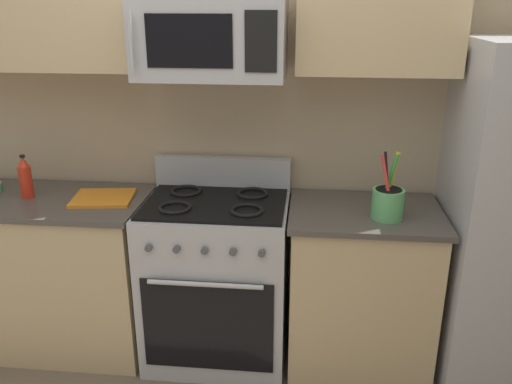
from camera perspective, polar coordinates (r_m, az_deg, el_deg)
wall_back at (r=3.01m, az=-3.38°, el=8.12°), size 8.00×0.10×2.60m
counter_left at (r=3.28m, az=-21.62°, el=-8.00°), size 1.20×0.59×0.91m
range_oven at (r=2.96m, az=-4.18°, el=-9.20°), size 0.76×0.63×1.09m
counter_right at (r=2.95m, az=11.12°, el=-10.13°), size 0.77×0.59×0.91m
microwave at (r=2.62m, az=-4.80°, el=16.15°), size 0.71×0.44×0.37m
utensil_crock at (r=2.65m, az=13.98°, el=-1.01°), size 0.15×0.15×0.33m
cutting_board at (r=2.95m, az=-16.11°, el=-0.61°), size 0.34×0.31×0.02m
bottle_hot_sauce at (r=3.09m, az=-23.54°, el=1.38°), size 0.07×0.07×0.24m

